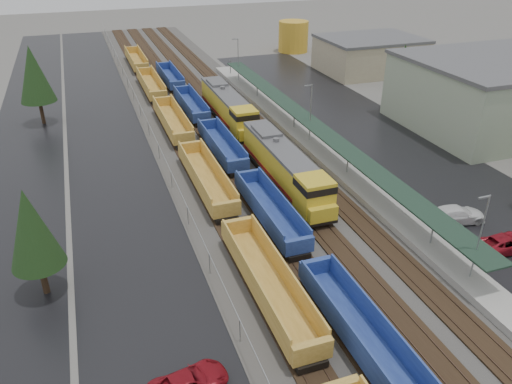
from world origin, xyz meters
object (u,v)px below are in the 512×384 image
well_string_blue (270,211)px  parked_car_east_b (504,243)px  well_string_yellow (206,178)px  parked_car_east_c (456,215)px  parked_car_west_c (189,383)px  locomotive_lead (285,167)px  storage_tank (293,36)px  locomotive_trail (228,107)px

well_string_blue → parked_car_east_b: size_ratio=21.79×
well_string_yellow → parked_car_east_b: well_string_yellow is taller
well_string_yellow → parked_car_east_c: (20.66, -14.67, -0.41)m
well_string_blue → parked_car_east_b: (17.50, -11.30, -0.44)m
well_string_blue → parked_car_west_c: 20.48m
parked_car_east_b → well_string_yellow: bearing=46.4°
parked_car_east_b → locomotive_lead: bearing=37.3°
storage_tank → parked_car_east_b: size_ratio=1.25×
well_string_yellow → parked_car_west_c: 26.62m
locomotive_trail → locomotive_lead: bearing=-90.0°
parked_car_west_c → locomotive_trail: bearing=-29.8°
locomotive_trail → storage_tank: size_ratio=3.07×
parked_car_east_c → well_string_yellow: bearing=62.6°
locomotive_lead → well_string_yellow: 8.52m
parked_car_west_c → parked_car_east_b: 29.67m
locomotive_trail → well_string_blue: bearing=-98.4°
parked_car_east_b → parked_car_west_c: bearing=100.1°
well_string_blue → parked_car_west_c: well_string_blue is taller
storage_tank → parked_car_west_c: (-42.71, -83.79, -2.61)m
well_string_blue → parked_car_east_c: bearing=-19.9°
locomotive_trail → well_string_blue: locomotive_trail is taller
locomotive_trail → well_string_blue: (-4.00, -26.98, -1.26)m
well_string_blue → locomotive_lead: bearing=56.2°
well_string_blue → parked_car_east_b: 20.83m
locomotive_lead → storage_tank: (27.07, 60.97, 0.86)m
well_string_yellow → well_string_blue: size_ratio=1.12×
locomotive_trail → storage_tank: 48.28m
locomotive_lead → well_string_blue: bearing=-123.8°
storage_tank → well_string_blue: bearing=-114.9°
parked_car_west_c → parked_car_east_c: 30.31m
locomotive_trail → storage_tank: bearing=55.9°
parked_car_east_c → well_string_blue: bearing=78.2°
storage_tank → parked_car_east_c: storage_tank is taller
well_string_blue → parked_car_east_c: (16.66, -6.01, -0.35)m
storage_tank → parked_car_west_c: storage_tank is taller
parked_car_west_c → parked_car_east_b: size_ratio=0.94×
locomotive_lead → parked_car_east_c: (12.66, -12.00, -1.61)m
well_string_yellow → storage_tank: bearing=59.0°
parked_car_west_c → storage_tank: bearing=-37.2°
parked_car_east_b → locomotive_trail: bearing=18.7°
well_string_yellow → locomotive_lead: bearing=-18.5°
locomotive_trail → parked_car_east_b: 40.63m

